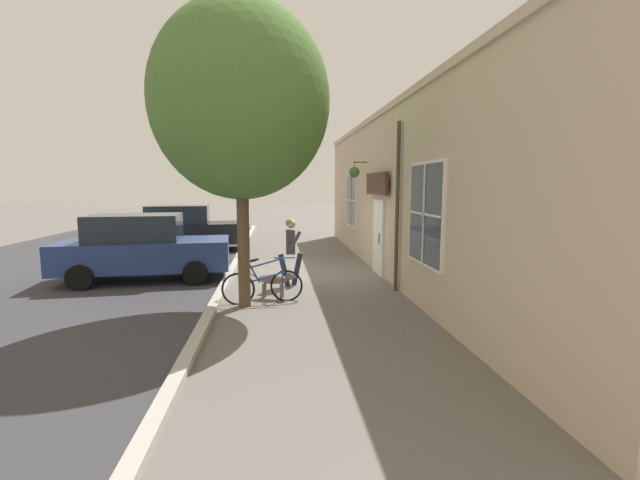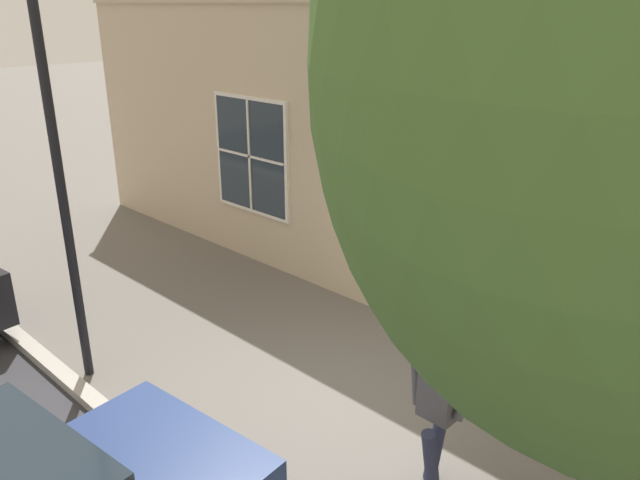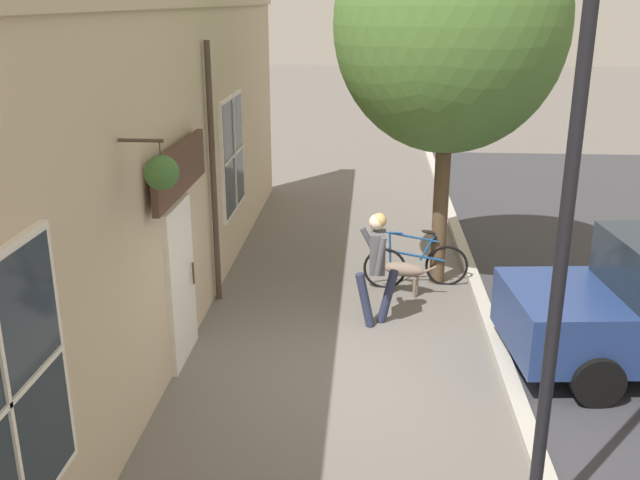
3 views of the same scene
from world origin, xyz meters
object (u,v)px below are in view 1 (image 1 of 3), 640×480
object	(u,v)px
parked_car_nearest_curb	(183,228)
dog_on_leash	(275,280)
pedestrian_walking	(291,246)
street_lamp	(245,155)
leaning_bicycle	(263,285)
parked_car_mid_block	(143,247)
street_tree_by_curb	(243,104)

from	to	relation	value
parked_car_nearest_curb	dog_on_leash	bearing A→B (deg)	115.32
pedestrian_walking	street_lamp	size ratio (longest dim) A/B	0.31
leaning_bicycle	parked_car_mid_block	world-z (taller)	parked_car_mid_block
dog_on_leash	leaning_bicycle	world-z (taller)	leaning_bicycle
parked_car_mid_block	street_lamp	bearing A→B (deg)	-127.72
pedestrian_walking	parked_car_mid_block	bearing A→B (deg)	-14.90
pedestrian_walking	street_lamp	bearing A→B (deg)	-72.45
parked_car_nearest_curb	parked_car_mid_block	size ratio (longest dim) A/B	1.00
parked_car_mid_block	street_lamp	distance (m)	4.88
pedestrian_walking	parked_car_mid_block	world-z (taller)	parked_car_mid_block
pedestrian_walking	leaning_bicycle	world-z (taller)	pedestrian_walking
dog_on_leash	leaning_bicycle	distance (m)	0.44
street_lamp	dog_on_leash	bearing A→B (deg)	100.07
street_tree_by_curb	street_lamp	xyz separation A→B (m)	(0.37, -6.01, -0.56)
parked_car_nearest_curb	street_lamp	distance (m)	4.19
street_tree_by_curb	street_lamp	world-z (taller)	street_tree_by_curb
street_tree_by_curb	parked_car_nearest_curb	size ratio (longest dim) A/B	1.37
pedestrian_walking	street_tree_by_curb	xyz separation A→B (m)	(0.98, 1.74, 3.07)
street_tree_by_curb	parked_car_nearest_curb	world-z (taller)	street_tree_by_curb
dog_on_leash	parked_car_nearest_curb	distance (m)	8.25
street_tree_by_curb	street_lamp	bearing A→B (deg)	-86.49
dog_on_leash	street_tree_by_curb	bearing A→B (deg)	43.66
pedestrian_walking	street_lamp	distance (m)	5.13
leaning_bicycle	street_lamp	bearing A→B (deg)	-83.13
parked_car_nearest_curb	street_lamp	bearing A→B (deg)	141.83
dog_on_leash	parked_car_mid_block	bearing A→B (deg)	-32.26
leaning_bicycle	parked_car_mid_block	distance (m)	4.12
dog_on_leash	street_lamp	distance (m)	6.33
leaning_bicycle	dog_on_leash	bearing A→B (deg)	-128.06
parked_car_mid_block	pedestrian_walking	bearing A→B (deg)	165.10
pedestrian_walking	street_lamp	world-z (taller)	street_lamp
leaning_bicycle	street_tree_by_curb	bearing A→B (deg)	34.59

